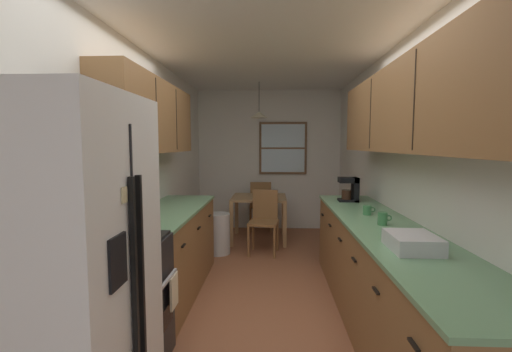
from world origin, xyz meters
name	(u,v)px	position (x,y,z in m)	size (l,w,h in m)	color
ground_plane	(266,283)	(0.00, 1.00, 0.00)	(12.00, 12.00, 0.00)	#995B3D
wall_left	(145,170)	(-1.35, 1.00, 1.27)	(0.10, 9.00, 2.55)	white
wall_right	(391,171)	(1.35, 1.00, 1.27)	(0.10, 9.00, 2.55)	white
wall_back	(269,160)	(0.00, 3.65, 1.27)	(4.40, 0.10, 2.55)	white
ceiling_slab	(266,47)	(0.00, 1.00, 2.59)	(4.40, 9.00, 0.08)	white
refrigerator	(60,285)	(-0.94, -1.24, 0.90)	(0.76, 0.79, 1.80)	white
stove_range	(117,303)	(-0.99, -0.53, 0.47)	(0.66, 0.59, 1.10)	black
microwave_over_range	(94,133)	(-1.11, -0.53, 1.64)	(0.39, 0.64, 0.36)	black
counter_left	(170,251)	(-1.00, 0.71, 0.45)	(0.64, 1.89, 0.90)	olive
upper_cabinets_left	(151,117)	(-1.14, 0.66, 1.83)	(0.33, 1.97, 0.71)	olive
counter_right	(383,278)	(1.00, 0.07, 0.45)	(0.64, 3.35, 0.90)	olive
upper_cabinets_right	(409,108)	(1.14, 0.02, 1.85)	(0.33, 3.03, 0.69)	olive
dining_table	(259,204)	(-0.15, 2.76, 0.61)	(0.87, 0.83, 0.72)	#A87F51
dining_chair_near	(264,218)	(-0.05, 2.14, 0.50)	(0.45, 0.45, 0.90)	olive
dining_chair_far	(261,203)	(-0.14, 3.39, 0.50)	(0.42, 0.42, 0.90)	olive
pendant_light	(259,115)	(-0.15, 2.76, 2.04)	(0.28, 0.28, 0.57)	black
back_window	(283,148)	(0.26, 3.58, 1.49)	(0.87, 0.05, 0.95)	brown
trash_bin	(218,234)	(-0.70, 2.04, 0.29)	(0.33, 0.33, 0.58)	silver
storage_canister	(138,216)	(-1.00, -0.11, 0.99)	(0.11, 0.11, 0.19)	red
dish_towel	(174,291)	(-0.64, -0.38, 0.50)	(0.02, 0.16, 0.24)	beige
coffee_maker	(351,189)	(0.98, 1.28, 1.05)	(0.22, 0.18, 0.28)	black
mug_by_coffeemaker	(367,210)	(0.97, 0.50, 0.94)	(0.12, 0.08, 0.09)	#3F7F4C
mug_spare	(383,219)	(0.98, 0.08, 0.95)	(0.12, 0.08, 0.11)	#3F7F4C
dish_rack	(412,242)	(0.96, -0.60, 0.95)	(0.28, 0.34, 0.10)	silver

